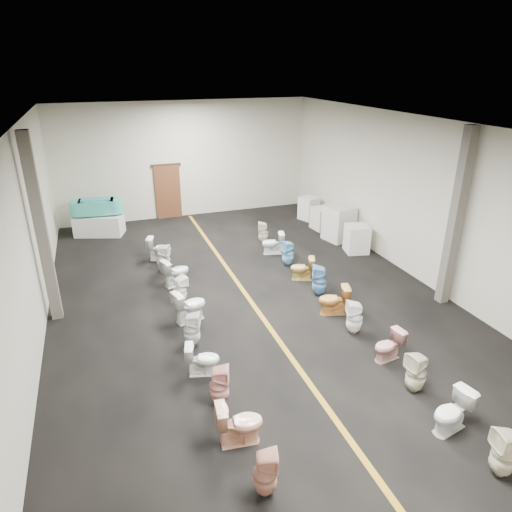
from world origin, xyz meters
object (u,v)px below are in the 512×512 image
object	(u,v)px
appliance_crate_a	(357,239)
appliance_crate_d	(309,208)
toilet_left_5	(192,329)
toilet_left_7	(180,290)
toilet_left_4	(203,359)
toilet_left_10	(159,249)
toilet_right_8	(288,253)
appliance_crate_c	(323,218)
toilet_right_5	(334,300)
toilet_left_9	(163,259)
toilet_left_3	(219,385)
toilet_right_2	(416,372)
toilet_right_3	(388,346)
toilet_right_7	(302,268)
toilet_left_6	(190,305)
toilet_left_1	(265,473)
display_table	(99,225)
toilet_right_6	(319,280)
toilet_right_9	(273,243)
toilet_left_2	(240,423)
toilet_left_8	(176,272)
bathtub	(97,206)
toilet_right_1	(452,412)
toilet_right_0	(505,453)
toilet_right_10	(263,232)
toilet_right_4	(355,318)

from	to	relation	value
appliance_crate_a	appliance_crate_d	xyz separation A→B (m)	(0.00, 3.63, -0.00)
toilet_left_5	toilet_left_7	size ratio (longest dim) A/B	1.07
toilet_left_4	toilet_left_10	xyz separation A→B (m)	(0.06, 6.11, 0.03)
toilet_left_10	toilet_right_8	bearing A→B (deg)	-94.40
appliance_crate_c	toilet_right_5	xyz separation A→B (m)	(-2.67, -5.78, -0.03)
appliance_crate_a	toilet_left_9	bearing A→B (deg)	174.79
toilet_left_3	toilet_right_2	bearing A→B (deg)	-85.58
toilet_right_3	toilet_right_7	distance (m)	4.13
toilet_left_10	toilet_right_5	size ratio (longest dim) A/B	0.99
toilet_left_6	toilet_left_10	bearing A→B (deg)	-14.24
toilet_left_1	toilet_right_7	xyz separation A→B (m)	(3.52, 6.31, -0.04)
appliance_crate_c	toilet_left_6	xyz separation A→B (m)	(-6.10, -4.90, 0.00)
display_table	toilet_right_2	bearing A→B (deg)	-64.27
toilet_left_4	toilet_right_6	xyz separation A→B (m)	(3.74, 2.27, 0.09)
toilet_left_7	toilet_left_4	bearing A→B (deg)	154.17
toilet_left_5	toilet_right_9	bearing A→B (deg)	-19.10
display_table	appliance_crate_a	world-z (taller)	appliance_crate_a
toilet_left_2	toilet_left_8	bearing A→B (deg)	5.90
display_table	toilet_left_8	world-z (taller)	toilet_left_8
toilet_left_2	toilet_left_5	bearing A→B (deg)	9.13
bathtub	toilet_right_1	size ratio (longest dim) A/B	2.46
display_table	toilet_right_7	size ratio (longest dim) A/B	2.40
toilet_left_5	toilet_right_7	distance (m)	4.31
display_table	toilet_left_7	bearing A→B (deg)	-73.72
toilet_left_3	toilet_right_8	bearing A→B (deg)	-15.72
toilet_right_0	appliance_crate_a	bearing A→B (deg)	172.75
toilet_left_6	toilet_right_9	distance (m)	4.73
toilet_right_2	toilet_right_10	distance (m)	8.27
toilet_right_10	toilet_right_5	bearing A→B (deg)	17.02
toilet_left_7	toilet_right_5	xyz separation A→B (m)	(3.48, -1.82, 0.00)
toilet_right_4	toilet_left_4	bearing A→B (deg)	-70.04
toilet_right_7	toilet_right_10	distance (m)	3.12
bathtub	toilet_right_0	xyz separation A→B (m)	(5.33, -13.07, -0.65)
toilet_right_6	display_table	bearing A→B (deg)	-118.48
appliance_crate_a	toilet_left_1	xyz separation A→B (m)	(-6.09, -7.63, -0.06)
toilet_right_2	toilet_left_7	bearing A→B (deg)	-153.18
appliance_crate_c	toilet_left_7	world-z (taller)	appliance_crate_c
toilet_left_7	toilet_right_2	world-z (taller)	toilet_right_2
appliance_crate_d	toilet_right_7	world-z (taller)	appliance_crate_d
toilet_right_9	toilet_left_6	bearing A→B (deg)	-32.57
toilet_right_3	toilet_right_6	xyz separation A→B (m)	(-0.04, 3.10, 0.09)
toilet_right_6	toilet_left_6	bearing A→B (deg)	-64.12
toilet_left_5	appliance_crate_c	bearing A→B (deg)	-25.59
toilet_left_8	appliance_crate_c	bearing A→B (deg)	-83.71
display_table	toilet_right_5	distance (m)	9.51
toilet_left_1	toilet_right_6	world-z (taller)	toilet_right_6
toilet_left_7	toilet_right_7	distance (m)	3.58
toilet_left_2	bathtub	bearing A→B (deg)	15.76
toilet_right_6	toilet_right_1	bearing A→B (deg)	22.07
toilet_left_1	toilet_right_10	xyz separation A→B (m)	(3.48, 9.43, -0.02)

